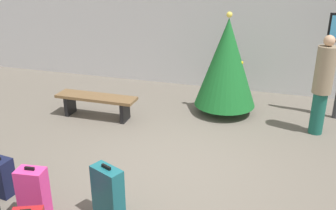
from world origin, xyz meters
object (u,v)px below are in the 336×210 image
(holiday_tree, at_px, (227,63))
(suitcase_5, at_px, (108,194))
(suitcase_0, at_px, (34,194))
(waiting_bench, at_px, (96,101))
(traveller_0, at_px, (323,83))
(suitcase_6, at_px, (0,177))

(holiday_tree, distance_m, suitcase_5, 4.12)
(holiday_tree, distance_m, suitcase_0, 4.65)
(waiting_bench, bearing_deg, suitcase_5, -60.01)
(traveller_0, relative_size, suitcase_0, 2.50)
(waiting_bench, relative_size, traveller_0, 0.90)
(holiday_tree, bearing_deg, traveller_0, -14.86)
(traveller_0, xyz_separation_m, suitcase_0, (-3.57, -3.76, -0.64))
(waiting_bench, height_order, suitcase_6, suitcase_6)
(suitcase_0, relative_size, suitcase_5, 0.97)
(traveller_0, height_order, suitcase_5, traveller_0)
(suitcase_5, height_order, suitcase_6, suitcase_5)
(suitcase_6, bearing_deg, traveller_0, 38.40)
(holiday_tree, distance_m, waiting_bench, 2.82)
(waiting_bench, distance_m, traveller_0, 4.43)
(holiday_tree, distance_m, traveller_0, 1.91)
(suitcase_6, bearing_deg, waiting_bench, 89.95)
(suitcase_0, height_order, suitcase_5, suitcase_5)
(holiday_tree, xyz_separation_m, suitcase_5, (-0.82, -3.97, -0.74))
(suitcase_0, bearing_deg, waiting_bench, 103.80)
(suitcase_0, distance_m, suitcase_5, 0.94)
(suitcase_5, xyz_separation_m, suitcase_6, (-1.68, 0.04, -0.09))
(holiday_tree, relative_size, suitcase_0, 2.85)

